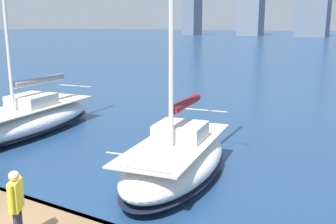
{
  "coord_description": "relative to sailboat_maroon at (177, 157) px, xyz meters",
  "views": [
    {
      "loc": [
        -7.51,
        5.29,
        5.25
      ],
      "look_at": [
        -0.67,
        -6.31,
        2.2
      ],
      "focal_mm": 42.0,
      "sensor_mm": 36.0,
      "label": 1
    }
  ],
  "objects": [
    {
      "name": "person_yellow_shirt",
      "position": [
        0.41,
        6.2,
        0.83
      ],
      "size": [
        0.4,
        0.53,
        1.66
      ],
      "color": "#2D3347",
      "rests_on": "dock_pier"
    },
    {
      "name": "sailboat_maroon",
      "position": [
        0.0,
        0.0,
        0.0
      ],
      "size": [
        3.78,
        7.12,
        12.57
      ],
      "color": "white",
      "rests_on": "ground"
    },
    {
      "name": "sailboat_grey",
      "position": [
        9.09,
        -1.24,
        -0.04
      ],
      "size": [
        3.92,
        9.26,
        12.13
      ],
      "color": "silver",
      "rests_on": "ground"
    }
  ]
}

